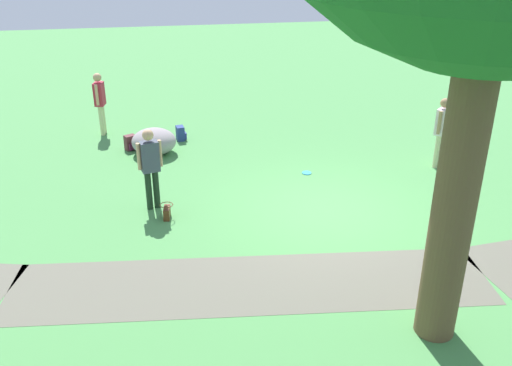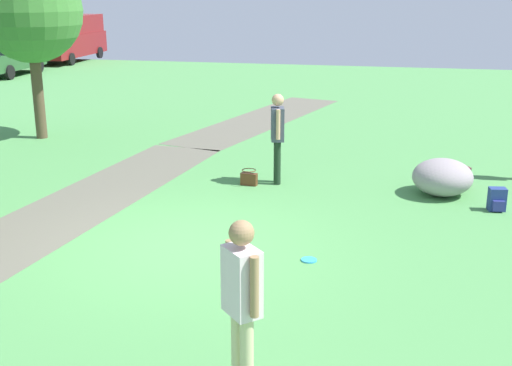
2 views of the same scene
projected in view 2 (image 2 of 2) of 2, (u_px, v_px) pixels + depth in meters
ground_plane at (178, 245)px, 9.76m from camera, size 48.00×48.00×0.00m
footpath_segment_mid at (96, 196)px, 12.06m from camera, size 8.14×2.55×0.01m
footpath_segment_far at (262, 119)px, 19.10m from camera, size 8.17×3.62×0.01m
young_tree_near_path at (30, 12)px, 15.85m from camera, size 2.49×2.49×4.38m
lawn_boulder at (443, 177)px, 12.05m from camera, size 1.43×1.40×0.67m
woman_with_handbag at (277, 132)px, 12.58m from camera, size 0.51×0.32×1.75m
passerby_on_path at (242, 297)px, 5.89m from camera, size 0.43×0.42×1.74m
handbag_on_grass at (249, 178)px, 12.69m from camera, size 0.31×0.33×0.31m
backpack_by_boulder at (497, 200)px, 11.22m from camera, size 0.29×0.31×0.40m
spare_backpack_on_lawn at (461, 177)px, 12.59m from camera, size 0.34×0.34×0.40m
frisbee_on_grass at (309, 260)px, 9.21m from camera, size 0.22×0.22×0.02m
parked_coupe_black at (6, 57)px, 28.32m from camera, size 4.01×1.85×1.56m
delivery_van at (62, 36)px, 33.85m from camera, size 5.69×2.80×2.30m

